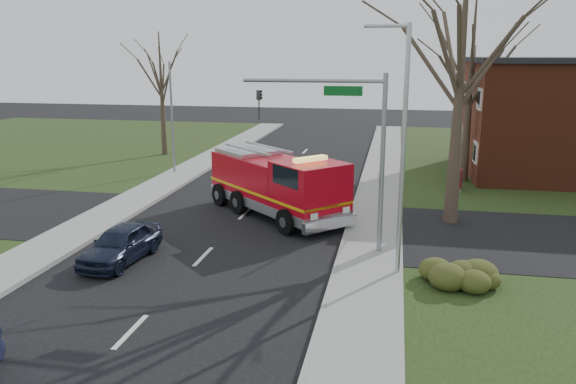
# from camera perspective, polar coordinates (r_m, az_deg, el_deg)

# --- Properties ---
(ground) EXTENTS (120.00, 120.00, 0.00)m
(ground) POSITION_cam_1_polar(r_m,az_deg,el_deg) (21.55, -8.61, -6.52)
(ground) COLOR black
(ground) RESTS_ON ground
(sidewalk_right) EXTENTS (2.40, 80.00, 0.15)m
(sidewalk_right) POSITION_cam_1_polar(r_m,az_deg,el_deg) (20.40, 8.19, -7.49)
(sidewalk_right) COLOR gray
(sidewalk_right) RESTS_ON ground
(sidewalk_left) EXTENTS (2.40, 80.00, 0.15)m
(sidewalk_left) POSITION_cam_1_polar(r_m,az_deg,el_deg) (24.24, -22.63, -4.96)
(sidewalk_left) COLOR gray
(sidewalk_left) RESTS_ON ground
(health_center_sign) EXTENTS (0.12, 2.00, 1.40)m
(health_center_sign) POSITION_cam_1_polar(r_m,az_deg,el_deg) (32.38, 17.01, 1.54)
(health_center_sign) COLOR #481014
(health_center_sign) RESTS_ON ground
(hedge_corner) EXTENTS (2.80, 2.00, 0.90)m
(hedge_corner) POSITION_cam_1_polar(r_m,az_deg,el_deg) (19.38, 16.45, -7.50)
(hedge_corner) COLOR #333A15
(hedge_corner) RESTS_ON lawn_right
(bare_tree_near) EXTENTS (6.00, 6.00, 12.00)m
(bare_tree_near) POSITION_cam_1_polar(r_m,az_deg,el_deg) (25.13, 17.25, 13.18)
(bare_tree_near) COLOR #362920
(bare_tree_near) RESTS_ON ground
(bare_tree_far) EXTENTS (5.25, 5.25, 10.50)m
(bare_tree_far) POSITION_cam_1_polar(r_m,az_deg,el_deg) (34.26, 18.11, 11.58)
(bare_tree_far) COLOR #362920
(bare_tree_far) RESTS_ON ground
(bare_tree_left) EXTENTS (4.50, 4.50, 9.00)m
(bare_tree_left) POSITION_cam_1_polar(r_m,az_deg,el_deg) (42.56, -12.78, 10.99)
(bare_tree_left) COLOR #362920
(bare_tree_left) RESTS_ON ground
(traffic_signal_mast) EXTENTS (5.29, 0.18, 6.80)m
(traffic_signal_mast) POSITION_cam_1_polar(r_m,az_deg,el_deg) (20.76, 6.10, 6.19)
(traffic_signal_mast) COLOR gray
(traffic_signal_mast) RESTS_ON ground
(streetlight_pole) EXTENTS (1.48, 0.16, 8.40)m
(streetlight_pole) POSITION_cam_1_polar(r_m,az_deg,el_deg) (18.73, 11.47, 4.68)
(streetlight_pole) COLOR #B7BABF
(streetlight_pole) RESTS_ON ground
(utility_pole_far) EXTENTS (0.14, 0.14, 7.00)m
(utility_pole_far) POSITION_cam_1_polar(r_m,az_deg,el_deg) (35.96, -11.70, 7.27)
(utility_pole_far) COLOR gray
(utility_pole_far) RESTS_ON ground
(fire_engine) EXTENTS (7.57, 7.39, 3.19)m
(fire_engine) POSITION_cam_1_polar(r_m,az_deg,el_deg) (26.25, -1.07, 0.63)
(fire_engine) COLOR #B80817
(fire_engine) RESTS_ON ground
(parked_car_maroon) EXTENTS (1.95, 4.09, 1.35)m
(parked_car_maroon) POSITION_cam_1_polar(r_m,az_deg,el_deg) (21.55, -16.63, -5.07)
(parked_car_maroon) COLOR #161D30
(parked_car_maroon) RESTS_ON ground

